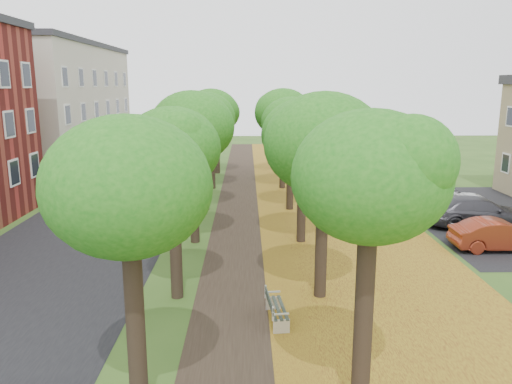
{
  "coord_description": "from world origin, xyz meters",
  "views": [
    {
      "loc": [
        0.14,
        -9.67,
        6.97
      ],
      "look_at": [
        0.54,
        11.1,
        2.5
      ],
      "focal_mm": 35.0,
      "sensor_mm": 36.0,
      "label": 1
    }
  ],
  "objects_px": {
    "bench": "(275,308)",
    "car_white": "(447,199)",
    "car_grey": "(479,212)",
    "car_silver": "(496,233)",
    "car_red": "(500,235)"
  },
  "relations": [
    {
      "from": "bench",
      "to": "car_white",
      "type": "relative_size",
      "value": 0.35
    },
    {
      "from": "bench",
      "to": "car_grey",
      "type": "xyz_separation_m",
      "value": [
        10.75,
        9.98,
        0.34
      ]
    },
    {
      "from": "bench",
      "to": "car_silver",
      "type": "bearing_deg",
      "value": -61.4
    },
    {
      "from": "car_white",
      "to": "car_red",
      "type": "bearing_deg",
      "value": -167.67
    },
    {
      "from": "car_red",
      "to": "car_grey",
      "type": "xyz_separation_m",
      "value": [
        0.74,
        3.52,
        0.09
      ]
    },
    {
      "from": "car_silver",
      "to": "car_grey",
      "type": "distance_m",
      "value": 3.3
    },
    {
      "from": "car_red",
      "to": "car_grey",
      "type": "distance_m",
      "value": 3.6
    },
    {
      "from": "bench",
      "to": "car_grey",
      "type": "distance_m",
      "value": 14.67
    },
    {
      "from": "car_grey",
      "to": "car_red",
      "type": "bearing_deg",
      "value": 170.57
    },
    {
      "from": "car_silver",
      "to": "car_red",
      "type": "xyz_separation_m",
      "value": [
        0.0,
        -0.31,
        0.03
      ]
    },
    {
      "from": "car_silver",
      "to": "car_red",
      "type": "distance_m",
      "value": 0.32
    },
    {
      "from": "bench",
      "to": "car_white",
      "type": "distance_m",
      "value": 16.69
    },
    {
      "from": "bench",
      "to": "car_grey",
      "type": "bearing_deg",
      "value": -52.59
    },
    {
      "from": "car_white",
      "to": "car_silver",
      "type": "bearing_deg",
      "value": -167.83
    },
    {
      "from": "car_silver",
      "to": "car_grey",
      "type": "xyz_separation_m",
      "value": [
        0.74,
        3.21,
        0.12
      ]
    }
  ]
}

